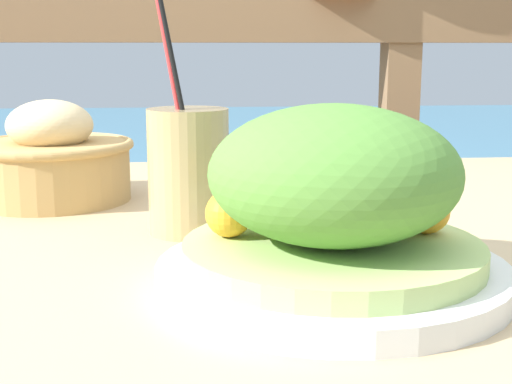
{
  "coord_description": "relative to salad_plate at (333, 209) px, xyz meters",
  "views": [
    {
      "loc": [
        0.02,
        -0.73,
        0.95
      ],
      "look_at": [
        0.08,
        -0.07,
        0.82
      ],
      "focal_mm": 50.0,
      "sensor_mm": 36.0,
      "label": 1
    }
  ],
  "objects": [
    {
      "name": "patio_table",
      "position": [
        -0.14,
        0.17,
        -0.15
      ],
      "size": [
        1.27,
        0.99,
        0.76
      ],
      "color": "tan",
      "rests_on": "ground_plane"
    },
    {
      "name": "railing_fence",
      "position": [
        -0.14,
        0.92,
        -0.07
      ],
      "size": [
        2.8,
        0.08,
        1.05
      ],
      "color": "brown",
      "rests_on": "ground_plane"
    },
    {
      "name": "sea_backdrop",
      "position": [
        -0.14,
        3.42,
        -0.59
      ],
      "size": [
        12.0,
        4.0,
        0.47
      ],
      "color": "teal",
      "rests_on": "ground_plane"
    },
    {
      "name": "salad_plate",
      "position": [
        0.0,
        0.0,
        0.0
      ],
      "size": [
        0.29,
        0.29,
        0.15
      ],
      "color": "silver",
      "rests_on": "patio_table"
    },
    {
      "name": "drink_glass",
      "position": [
        -0.12,
        0.19,
        0.0
      ],
      "size": [
        0.09,
        0.09,
        0.25
      ],
      "color": "tan",
      "rests_on": "patio_table"
    },
    {
      "name": "bread_basket",
      "position": [
        -0.29,
        0.36,
        -0.01
      ],
      "size": [
        0.21,
        0.21,
        0.13
      ],
      "color": "tan",
      "rests_on": "patio_table"
    }
  ]
}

